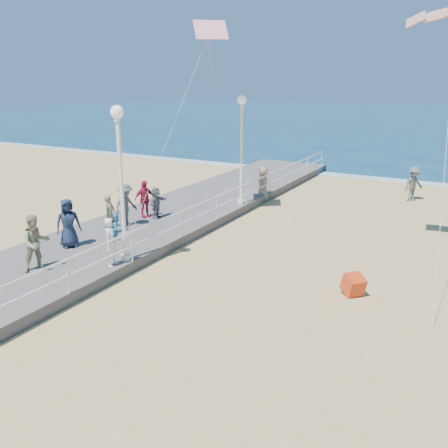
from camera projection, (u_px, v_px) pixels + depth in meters
The scene contains 18 objects.
ground at pixel (264, 302), 15.22m from camera, with size 160.00×160.00×0.00m, color tan.
surf_line at pixel (394, 180), 32.44m from camera, with size 160.00×1.20×0.04m, color white.
boardwalk at pixel (81, 255), 18.60m from camera, with size 5.00×44.00×0.40m, color #65605C.
railing at pixel (131, 238), 17.17m from camera, with size 0.05×42.00×0.55m.
lamp_post_mid at pixel (120, 168), 16.61m from camera, with size 0.44×0.44×5.32m.
lamp_post_far at pixel (241, 139), 24.18m from camera, with size 0.44×0.44×5.32m.
woman_holding_toddler at pixel (112, 242), 16.82m from camera, with size 0.61×0.40×1.68m, color silver.
toddler_held at pixel (117, 228), 16.74m from camera, with size 0.46×0.36×0.95m, color teal.
spectator_1 at pixel (36, 243), 16.40m from camera, with size 0.92×0.72×1.90m, color #979468.
spectator_2 at pixel (126, 205), 21.19m from camera, with size 1.19×0.68×1.84m, color #4F4F53.
spectator_3 at pixel (144, 199), 22.56m from camera, with size 0.99×0.41×1.70m, color #B5163F.
spectator_4 at pixel (68, 223), 18.63m from camera, with size 0.91×0.59×1.86m, color #1B243C.
spectator_5 at pixel (156, 203), 22.46m from camera, with size 1.32×0.42×1.43m, color slate.
spectator_6 at pixel (110, 214), 20.19m from camera, with size 0.60×0.39×1.63m, color #7F7B57.
beach_walker_a at pixel (414, 184), 27.10m from camera, with size 1.22×0.70×1.88m, color #545458.
beach_walker_c at pixel (263, 184), 26.98m from camera, with size 0.94×0.61×1.92m, color #8A725F.
box_kite at pixel (353, 287), 15.58m from camera, with size 0.55×0.55×0.60m, color red.
kite_diamond_redwhite at pixel (211, 30), 21.28m from camera, with size 1.40×1.40×0.02m, color red.
Camera 1 is at (5.56, -12.78, 6.68)m, focal length 40.00 mm.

